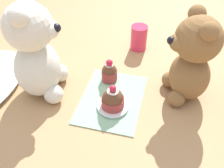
% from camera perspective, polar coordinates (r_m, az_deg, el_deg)
% --- Properties ---
extents(ground_plane, '(4.00, 4.00, 0.00)m').
position_cam_1_polar(ground_plane, '(0.72, 0.00, -3.33)').
color(ground_plane, tan).
extents(knitted_placemat, '(0.22, 0.16, 0.01)m').
position_cam_1_polar(knitted_placemat, '(0.71, 0.00, -3.16)').
color(knitted_placemat, '#8EBC99').
rests_on(knitted_placemat, ground_plane).
extents(teddy_bear_cream, '(0.16, 0.15, 0.27)m').
position_cam_1_polar(teddy_bear_cream, '(0.69, -16.27, 6.61)').
color(teddy_bear_cream, silver).
rests_on(teddy_bear_cream, ground_plane).
extents(teddy_bear_tan, '(0.14, 0.14, 0.24)m').
position_cam_1_polar(teddy_bear_tan, '(0.68, 17.03, 5.29)').
color(teddy_bear_tan, olive).
rests_on(teddy_bear_tan, ground_plane).
extents(cupcake_near_cream_bear, '(0.05, 0.05, 0.07)m').
position_cam_1_polar(cupcake_near_cream_bear, '(0.75, -0.58, 2.62)').
color(cupcake_near_cream_bear, '#993333').
rests_on(cupcake_near_cream_bear, knitted_placemat).
extents(saucer_plate, '(0.08, 0.08, 0.01)m').
position_cam_1_polar(saucer_plate, '(0.69, 0.17, -4.83)').
color(saucer_plate, silver).
rests_on(saucer_plate, knitted_placemat).
extents(cupcake_near_tan_bear, '(0.06, 0.06, 0.07)m').
position_cam_1_polar(cupcake_near_tan_bear, '(0.67, 0.17, -3.36)').
color(cupcake_near_tan_bear, '#993333').
rests_on(cupcake_near_tan_bear, saucer_plate).
extents(juice_glass, '(0.05, 0.05, 0.08)m').
position_cam_1_polar(juice_glass, '(0.89, 5.87, 10.00)').
color(juice_glass, '#DB3356').
rests_on(juice_glass, ground_plane).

